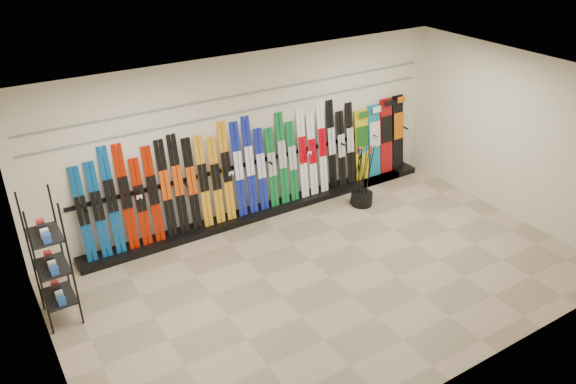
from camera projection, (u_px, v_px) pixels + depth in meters
floor at (330, 277)px, 8.77m from camera, size 8.00×8.00×0.00m
back_wall at (251, 137)px, 9.95m from camera, size 8.00×0.00×8.00m
left_wall at (41, 281)px, 6.20m from camera, size 0.00×5.00×5.00m
right_wall at (516, 137)px, 9.96m from camera, size 0.00×5.00×5.00m
ceiling at (338, 91)px, 7.38m from camera, size 8.00×8.00×0.00m
ski_rack_base at (269, 209)px, 10.56m from camera, size 8.00×0.40×0.12m
skis at (233, 173)px, 9.89m from camera, size 5.37×0.29×1.81m
snowboards at (380, 139)px, 11.51m from camera, size 1.26×0.24×1.57m
accessory_rack at (51, 260)px, 7.51m from camera, size 0.40×0.60×1.91m
pole_bin at (362, 199)px, 10.80m from camera, size 0.41×0.41×0.25m
ski_poles at (362, 176)px, 10.58m from camera, size 0.41×0.22×1.18m
slatwall_rail_0 at (250, 110)px, 9.71m from camera, size 7.60×0.02×0.03m
slatwall_rail_1 at (250, 93)px, 9.57m from camera, size 7.60×0.02×0.03m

